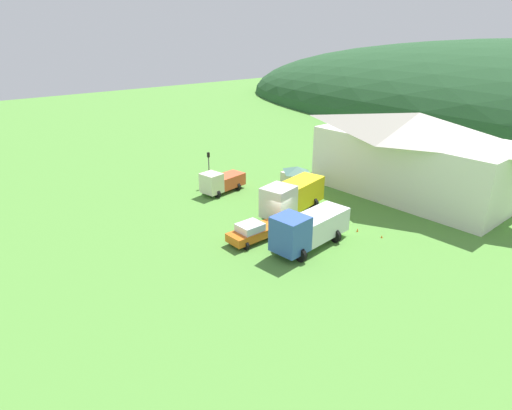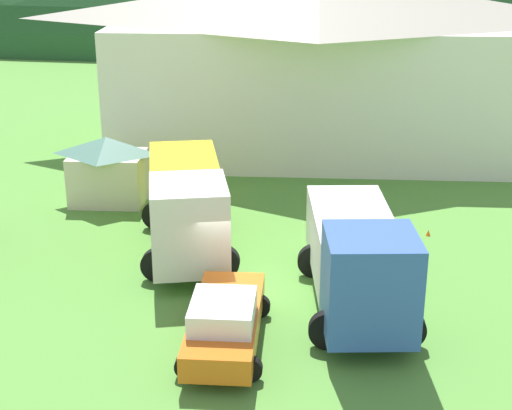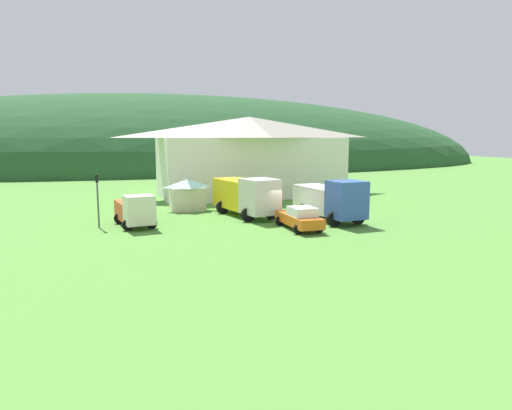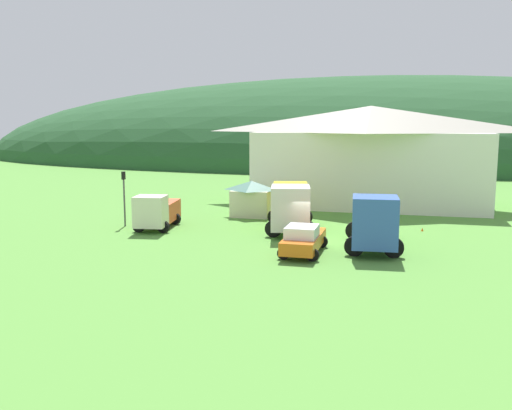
# 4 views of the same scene
# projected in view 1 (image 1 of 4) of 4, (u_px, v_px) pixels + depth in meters

# --- Properties ---
(ground_plane) EXTENTS (200.00, 200.00, 0.00)m
(ground_plane) POSITION_uv_depth(u_px,v_px,m) (286.00, 229.00, 37.48)
(ground_plane) COLOR #518C38
(depot_building) EXTENTS (20.76, 10.23, 8.61)m
(depot_building) POSITION_uv_depth(u_px,v_px,m) (414.00, 153.00, 43.89)
(depot_building) COLOR white
(depot_building) RESTS_ON ground
(play_shed_cream) EXTENTS (3.18, 2.38, 2.77)m
(play_shed_cream) POSITION_uv_depth(u_px,v_px,m) (297.00, 178.00, 45.85)
(play_shed_cream) COLOR beige
(play_shed_cream) RESTS_ON ground
(light_truck_cream) EXTENTS (2.89, 5.33, 2.45)m
(light_truck_cream) POSITION_uv_depth(u_px,v_px,m) (221.00, 182.00, 45.50)
(light_truck_cream) COLOR beige
(light_truck_cream) RESTS_ON ground
(flatbed_truck_yellow) EXTENTS (4.03, 7.89, 3.28)m
(flatbed_truck_yellow) POSITION_uv_depth(u_px,v_px,m) (292.00, 196.00, 39.97)
(flatbed_truck_yellow) COLOR silver
(flatbed_truck_yellow) RESTS_ON ground
(box_truck_blue) EXTENTS (3.56, 7.63, 3.32)m
(box_truck_blue) POSITION_uv_depth(u_px,v_px,m) (308.00, 228.00, 33.66)
(box_truck_blue) COLOR #3356AD
(box_truck_blue) RESTS_ON ground
(service_pickup_orange) EXTENTS (2.28, 4.98, 1.66)m
(service_pickup_orange) POSITION_uv_depth(u_px,v_px,m) (254.00, 231.00, 35.10)
(service_pickup_orange) COLOR orange
(service_pickup_orange) RESTS_ON ground
(traffic_light_west) EXTENTS (0.20, 0.32, 3.86)m
(traffic_light_west) POSITION_uv_depth(u_px,v_px,m) (209.00, 165.00, 47.04)
(traffic_light_west) COLOR #4C4C51
(traffic_light_west) RESTS_ON ground
(traffic_cone_near_pickup) EXTENTS (0.36, 0.36, 0.46)m
(traffic_cone_near_pickup) POSITION_uv_depth(u_px,v_px,m) (382.00, 238.00, 35.85)
(traffic_cone_near_pickup) COLOR orange
(traffic_cone_near_pickup) RESTS_ON ground
(traffic_cone_mid_row) EXTENTS (0.36, 0.36, 0.64)m
(traffic_cone_mid_row) POSITION_uv_depth(u_px,v_px,m) (357.00, 232.00, 36.96)
(traffic_cone_mid_row) COLOR orange
(traffic_cone_mid_row) RESTS_ON ground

